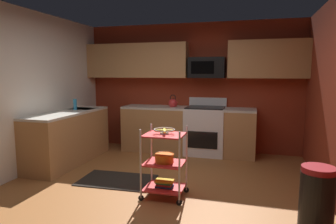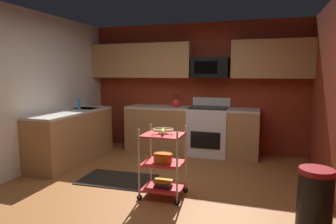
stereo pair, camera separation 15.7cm
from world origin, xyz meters
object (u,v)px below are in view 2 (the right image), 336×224
kettle (176,103)px  microwave (210,68)px  dish_soap_bottle (79,104)px  oven_range (208,130)px  rolling_cart (163,163)px  mixing_bowl_large (163,158)px  fruit_bowl (163,130)px  trash_can (315,201)px  book_stack (163,183)px

kettle → microwave: bearing=9.3°
kettle → dish_soap_bottle: bearing=-150.0°
oven_range → dish_soap_bottle: 2.54m
rolling_cart → mixing_bowl_large: size_ratio=3.63×
microwave → fruit_bowl: 2.45m
dish_soap_bottle → mixing_bowl_large: bearing=-30.8°
microwave → mixing_bowl_large: bearing=-94.7°
kettle → trash_can: bearing=-49.1°
mixing_bowl_large → oven_range: bearing=85.0°
rolling_cart → fruit_bowl: bearing=0.0°
fruit_bowl → rolling_cart: bearing=180.0°
oven_range → microwave: microwave is taller
kettle → fruit_bowl: bearing=-77.9°
oven_range → mixing_bowl_large: size_ratio=4.37×
fruit_bowl → book_stack: 0.70m
rolling_cart → book_stack: 0.28m
oven_range → book_stack: 2.23m
mixing_bowl_large → book_stack: mixing_bowl_large is taller
book_stack → microwave: bearing=85.3°
fruit_bowl → dish_soap_bottle: size_ratio=1.36×
book_stack → rolling_cart: bearing=0.0°
dish_soap_bottle → rolling_cart: bearing=-30.8°
kettle → dish_soap_bottle: 1.88m
fruit_bowl → mixing_bowl_large: size_ratio=1.08×
oven_range → book_stack: oven_range is taller
oven_range → kettle: kettle is taller
oven_range → dish_soap_bottle: size_ratio=5.50×
fruit_bowl → book_stack: fruit_bowl is taller
oven_range → microwave: size_ratio=1.57×
fruit_bowl → kettle: (-0.47, 2.20, 0.12)m
fruit_bowl → trash_can: size_ratio=0.41×
dish_soap_bottle → trash_can: bearing=-22.6°
oven_range → kettle: size_ratio=4.17×
oven_range → microwave: 1.23m
microwave → mixing_bowl_large: microwave is taller
microwave → rolling_cart: size_ratio=0.77×
fruit_bowl → mixing_bowl_large: (-0.00, 0.00, -0.36)m
oven_range → dish_soap_bottle: (-2.29, -0.95, 0.54)m
oven_range → fruit_bowl: bearing=-94.9°
microwave → oven_range: bearing=-89.7°
mixing_bowl_large → trash_can: trash_can is taller
microwave → trash_can: 3.36m
mixing_bowl_large → book_stack: (0.00, 0.00, -0.34)m
dish_soap_bottle → trash_can: size_ratio=0.30×
oven_range → kettle: 0.84m
mixing_bowl_large → kettle: 2.29m
trash_can → fruit_bowl: bearing=168.8°
oven_range → trash_can: size_ratio=1.67×
rolling_cart → trash_can: 1.77m
kettle → trash_can: size_ratio=0.40×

